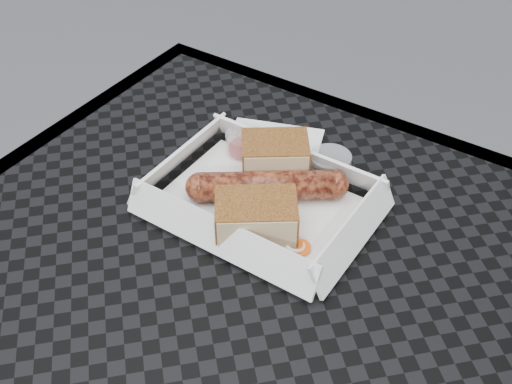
{
  "coord_description": "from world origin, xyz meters",
  "views": [
    {
      "loc": [
        0.22,
        -0.31,
        1.25
      ],
      "look_at": [
        -0.08,
        0.14,
        0.78
      ],
      "focal_mm": 45.0,
      "sensor_mm": 36.0,
      "label": 1
    }
  ],
  "objects": [
    {
      "name": "patio_table",
      "position": [
        0.0,
        0.0,
        0.67
      ],
      "size": [
        0.8,
        0.8,
        0.74
      ],
      "color": "black",
      "rests_on": "ground"
    },
    {
      "name": "food_tray",
      "position": [
        -0.08,
        0.15,
        0.75
      ],
      "size": [
        0.22,
        0.15,
        0.0
      ],
      "primitive_type": "cube",
      "color": "white",
      "rests_on": "patio_table"
    },
    {
      "name": "bratwurst",
      "position": [
        -0.08,
        0.16,
        0.77
      ],
      "size": [
        0.16,
        0.12,
        0.04
      ],
      "rotation": [
        0.0,
        0.0,
        0.61
      ],
      "color": "brown",
      "rests_on": "food_tray"
    },
    {
      "name": "bread_near",
      "position": [
        -0.09,
        0.2,
        0.77
      ],
      "size": [
        0.1,
        0.09,
        0.05
      ],
      "primitive_type": "cube",
      "rotation": [
        0.0,
        0.0,
        0.61
      ],
      "color": "brown",
      "rests_on": "food_tray"
    },
    {
      "name": "bread_far",
      "position": [
        -0.06,
        0.11,
        0.77
      ],
      "size": [
        0.1,
        0.1,
        0.04
      ],
      "primitive_type": "cube",
      "rotation": [
        0.0,
        0.0,
        0.61
      ],
      "color": "brown",
      "rests_on": "food_tray"
    },
    {
      "name": "veg_garnish",
      "position": [
        -0.01,
        0.1,
        0.75
      ],
      "size": [
        0.03,
        0.03,
        0.0
      ],
      "color": "#EF530A",
      "rests_on": "food_tray"
    },
    {
      "name": "napkin",
      "position": [
        -0.12,
        0.24,
        0.75
      ],
      "size": [
        0.15,
        0.15,
        0.0
      ],
      "primitive_type": "cube",
      "rotation": [
        0.0,
        0.0,
        0.35
      ],
      "color": "white",
      "rests_on": "patio_table"
    },
    {
      "name": "condiment_cup_sauce",
      "position": [
        -0.15,
        0.22,
        0.76
      ],
      "size": [
        0.05,
        0.05,
        0.03
      ],
      "primitive_type": "cylinder",
      "color": "maroon",
      "rests_on": "patio_table"
    },
    {
      "name": "condiment_cup_empty",
      "position": [
        -0.04,
        0.24,
        0.76
      ],
      "size": [
        0.05,
        0.05,
        0.03
      ],
      "primitive_type": "cylinder",
      "color": "silver",
      "rests_on": "patio_table"
    }
  ]
}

